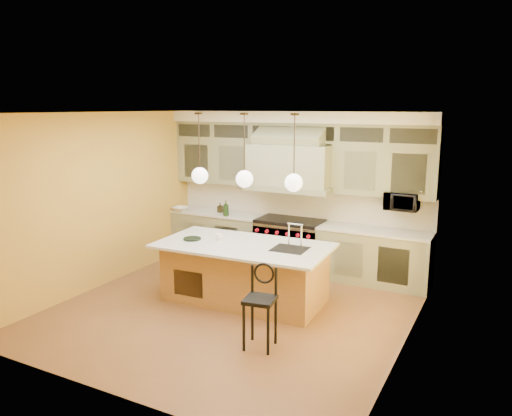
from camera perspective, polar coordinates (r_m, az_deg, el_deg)
The scene contains 18 objects.
floor at distance 7.60m, azimuth -2.78°, elevation -11.59°, with size 5.00×5.00×0.00m, color brown.
ceiling at distance 7.00m, azimuth -3.02°, elevation 10.82°, with size 5.00×5.00×0.00m, color white.
wall_back at distance 9.36m, azimuth 4.87°, elevation 2.05°, with size 5.00×5.00×0.00m, color gold.
wall_front at distance 5.23m, azimuth -16.95°, elevation -6.04°, with size 5.00×5.00×0.00m, color gold.
wall_left at distance 8.68m, azimuth -17.29°, elevation 0.82°, with size 5.00×5.00×0.00m, color gold.
wall_right at distance 6.31m, azimuth 17.13°, elevation -3.08°, with size 5.00×5.00×0.00m, color gold.
back_cabinetry at distance 9.12m, azimuth 4.22°, elevation 1.69°, with size 5.00×0.77×2.90m.
range at distance 9.25m, azimuth 3.91°, elevation -4.17°, with size 1.20×0.74×0.96m.
kitchen_island at distance 7.81m, azimuth -1.25°, elevation -7.26°, with size 2.70×1.50×1.35m.
counter_stool at distance 6.32m, azimuth 0.54°, elevation -10.63°, with size 0.42×0.42×1.06m.
microwave at distance 8.57m, azimuth 16.32°, elevation 0.74°, with size 0.54×0.37×0.30m, color black.
oil_bottle_a at distance 9.47m, azimuth -3.46°, elevation -0.03°, with size 0.12×0.12×0.30m, color #183213.
oil_bottle_b at distance 9.82m, azimuth -4.12°, elevation 0.06°, with size 0.09×0.09×0.20m, color black.
fruit_bowl at distance 10.07m, azimuth -8.63°, elevation -0.09°, with size 0.31×0.31×0.08m, color white.
cup at distance 7.87m, azimuth -4.19°, elevation -3.32°, with size 0.11×0.11×0.10m, color white.
pendant_left at distance 7.88m, azimuth -6.44°, elevation 3.91°, with size 0.26×0.26×1.11m.
pendant_center at distance 7.47m, azimuth -1.32°, elevation 3.56°, with size 0.26×0.26×1.11m.
pendant_right at distance 7.12m, azimuth 4.33°, elevation 3.14°, with size 0.26×0.26×1.11m.
Camera 1 is at (3.55, -6.03, 2.98)m, focal length 35.00 mm.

